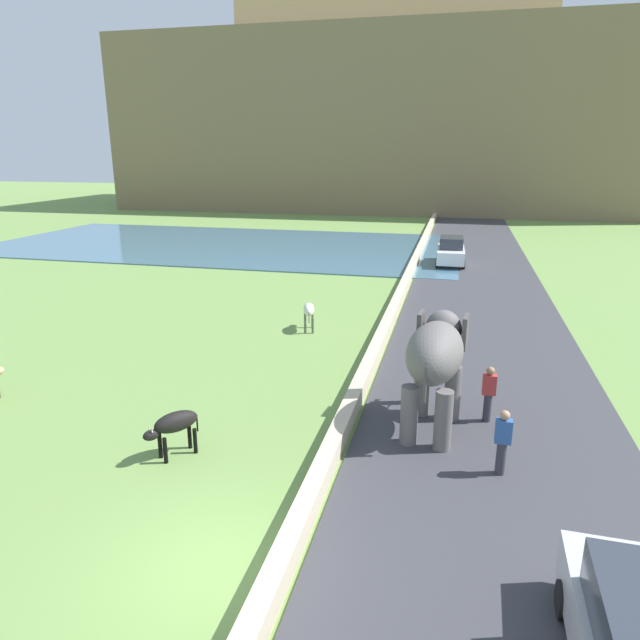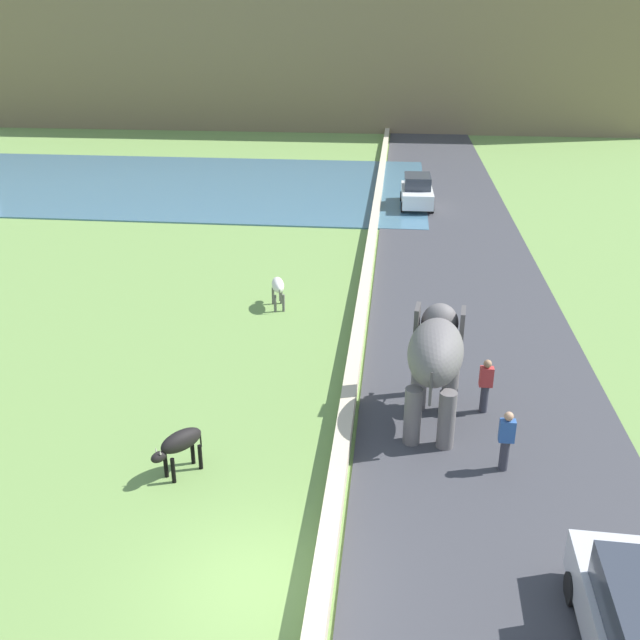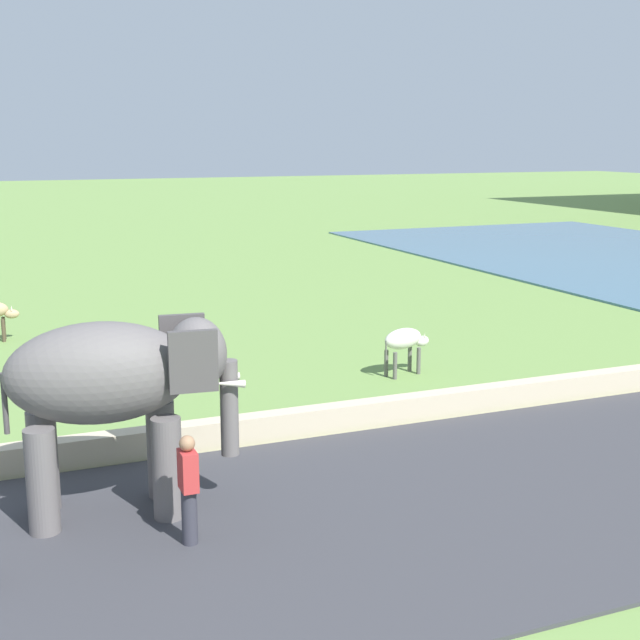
{
  "view_description": "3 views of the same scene",
  "coord_description": "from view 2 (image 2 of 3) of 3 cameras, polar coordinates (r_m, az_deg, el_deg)",
  "views": [
    {
      "loc": [
        3.79,
        -7.79,
        7.16
      ],
      "look_at": [
        -0.72,
        10.83,
        1.42
      ],
      "focal_mm": 31.97,
      "sensor_mm": 36.0,
      "label": 1
    },
    {
      "loc": [
        2.26,
        -10.09,
        10.03
      ],
      "look_at": [
        0.07,
        9.87,
        1.32
      ],
      "focal_mm": 39.49,
      "sensor_mm": 36.0,
      "label": 2
    },
    {
      "loc": [
        15.83,
        4.41,
        5.56
      ],
      "look_at": [
        -1.22,
        11.46,
        1.69
      ],
      "focal_mm": 48.5,
      "sensor_mm": 36.0,
      "label": 3
    }
  ],
  "objects": [
    {
      "name": "ground_plane",
      "position": [
        14.41,
        -4.89,
        -20.78
      ],
      "size": [
        220.0,
        220.0,
        0.0
      ],
      "primitive_type": "plane",
      "color": "#6B8E47"
    },
    {
      "name": "road_surface",
      "position": [
        31.83,
        10.91,
        4.7
      ],
      "size": [
        7.0,
        120.0,
        0.06
      ],
      "primitive_type": "cube",
      "color": "#38383D",
      "rests_on": "ground"
    },
    {
      "name": "barrier_wall",
      "position": [
        29.76,
        3.88,
        4.24
      ],
      "size": [
        0.4,
        110.0,
        0.53
      ],
      "primitive_type": "cube",
      "color": "beige",
      "rests_on": "ground"
    },
    {
      "name": "lake",
      "position": [
        47.82,
        -14.02,
        10.7
      ],
      "size": [
        36.0,
        18.0,
        0.08
      ],
      "primitive_type": "cube",
      "color": "#426B84",
      "rests_on": "ground"
    },
    {
      "name": "hill_distant",
      "position": [
        81.05,
        0.45,
        23.51
      ],
      "size": [
        64.0,
        28.0,
        20.26
      ],
      "primitive_type": "cube",
      "color": "#7F6B4C",
      "rests_on": "ground"
    },
    {
      "name": "elephant",
      "position": [
        18.28,
        9.36,
        -2.83
      ],
      "size": [
        1.68,
        3.54,
        2.99
      ],
      "color": "#605B5B",
      "rests_on": "ground"
    },
    {
      "name": "person_beside_elephant",
      "position": [
        19.56,
        13.26,
        -5.17
      ],
      "size": [
        0.36,
        0.22,
        1.63
      ],
      "color": "#33333D",
      "rests_on": "ground"
    },
    {
      "name": "person_trailing",
      "position": [
        17.31,
        14.83,
        -9.39
      ],
      "size": [
        0.36,
        0.22,
        1.63
      ],
      "color": "#33333D",
      "rests_on": "ground"
    },
    {
      "name": "car_white",
      "position": [
        40.73,
        7.86,
        10.27
      ],
      "size": [
        1.86,
        4.04,
        1.8
      ],
      "color": "white",
      "rests_on": "ground"
    },
    {
      "name": "cow_white",
      "position": [
        26.09,
        -3.44,
        2.76
      ],
      "size": [
        0.71,
        1.42,
        1.15
      ],
      "color": "silver",
      "rests_on": "ground"
    },
    {
      "name": "cow_black",
      "position": [
        17.01,
        -11.31,
        -9.8
      ],
      "size": [
        1.13,
        1.29,
        1.15
      ],
      "color": "black",
      "rests_on": "ground"
    }
  ]
}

